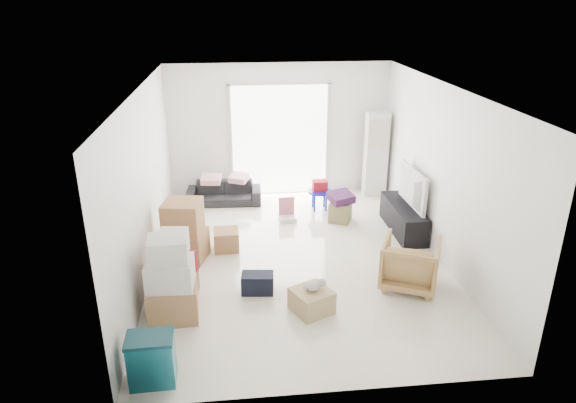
# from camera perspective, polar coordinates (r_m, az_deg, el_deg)

# --- Properties ---
(room_shell) EXTENTS (4.98, 6.48, 3.18)m
(room_shell) POSITION_cam_1_polar(r_m,az_deg,el_deg) (7.71, 1.10, 2.56)
(room_shell) COLOR white
(room_shell) RESTS_ON ground
(sliding_door) EXTENTS (2.10, 0.04, 2.33)m
(sliding_door) POSITION_cam_1_polar(r_m,az_deg,el_deg) (10.58, -0.94, 7.34)
(sliding_door) COLOR white
(sliding_door) RESTS_ON room_shell
(ac_tower) EXTENTS (0.45, 0.30, 1.75)m
(ac_tower) POSITION_cam_1_polar(r_m,az_deg,el_deg) (10.72, 9.72, 5.17)
(ac_tower) COLOR silver
(ac_tower) RESTS_ON room_shell
(tv_console) EXTENTS (0.44, 1.47, 0.49)m
(tv_console) POSITION_cam_1_polar(r_m,az_deg,el_deg) (9.32, 12.70, -1.80)
(tv_console) COLOR black
(tv_console) RESTS_ON room_shell
(television) EXTENTS (0.70, 1.18, 0.15)m
(television) POSITION_cam_1_polar(r_m,az_deg,el_deg) (9.19, 12.86, 0.03)
(television) COLOR black
(television) RESTS_ON tv_console
(sofa) EXTENTS (1.50, 0.50, 0.58)m
(sofa) POSITION_cam_1_polar(r_m,az_deg,el_deg) (10.37, -7.14, 1.33)
(sofa) COLOR black
(sofa) RESTS_ON room_shell
(pillow_left) EXTENTS (0.39, 0.32, 0.11)m
(pillow_left) POSITION_cam_1_polar(r_m,az_deg,el_deg) (10.26, -8.57, 3.06)
(pillow_left) COLOR #E2A5B4
(pillow_left) RESTS_ON sofa
(pillow_right) EXTENTS (0.46, 0.42, 0.13)m
(pillow_right) POSITION_cam_1_polar(r_m,az_deg,el_deg) (10.26, -5.52, 3.26)
(pillow_right) COLOR #E2A5B4
(pillow_right) RESTS_ON sofa
(armchair) EXTENTS (1.01, 0.98, 0.80)m
(armchair) POSITION_cam_1_polar(r_m,az_deg,el_deg) (7.54, 13.44, -6.47)
(armchair) COLOR tan
(armchair) RESTS_ON room_shell
(storage_bins) EXTENTS (0.51, 0.37, 0.58)m
(storage_bins) POSITION_cam_1_polar(r_m,az_deg,el_deg) (5.92, -14.90, -16.59)
(storage_bins) COLOR #155C6A
(storage_bins) RESTS_ON room_shell
(box_stack_a) EXTENTS (0.66, 0.56, 1.15)m
(box_stack_a) POSITION_cam_1_polar(r_m,az_deg,el_deg) (6.76, -12.87, -8.81)
(box_stack_a) COLOR olive
(box_stack_a) RESTS_ON room_shell
(box_stack_b) EXTENTS (0.62, 0.59, 0.99)m
(box_stack_b) POSITION_cam_1_polar(r_m,az_deg,el_deg) (7.25, -12.40, -7.31)
(box_stack_b) COLOR olive
(box_stack_b) RESTS_ON room_shell
(box_stack_c) EXTENTS (0.77, 0.70, 0.97)m
(box_stack_c) POSITION_cam_1_polar(r_m,az_deg,el_deg) (8.21, -11.49, -3.27)
(box_stack_c) COLOR olive
(box_stack_c) RESTS_ON room_shell
(loose_box) EXTENTS (0.42, 0.42, 0.34)m
(loose_box) POSITION_cam_1_polar(r_m,az_deg,el_deg) (8.53, -6.86, -4.24)
(loose_box) COLOR olive
(loose_box) RESTS_ON room_shell
(duffel_bag) EXTENTS (0.47, 0.31, 0.29)m
(duffel_bag) POSITION_cam_1_polar(r_m,az_deg,el_deg) (7.33, -3.40, -9.04)
(duffel_bag) COLOR black
(duffel_bag) RESTS_ON room_shell
(ottoman) EXTENTS (0.49, 0.49, 0.37)m
(ottoman) POSITION_cam_1_polar(r_m,az_deg,el_deg) (9.55, 5.82, -1.14)
(ottoman) COLOR #908454
(ottoman) RESTS_ON room_shell
(blanket) EXTENTS (0.50, 0.50, 0.14)m
(blanket) POSITION_cam_1_polar(r_m,az_deg,el_deg) (9.45, 5.88, 0.28)
(blanket) COLOR #4C2153
(blanket) RESTS_ON ottoman
(kids_table) EXTENTS (0.45, 0.45, 0.59)m
(kids_table) POSITION_cam_1_polar(r_m,az_deg,el_deg) (9.96, 3.54, 1.37)
(kids_table) COLOR #0E15B8
(kids_table) RESTS_ON room_shell
(toy_walker) EXTENTS (0.34, 0.30, 0.42)m
(toy_walker) POSITION_cam_1_polar(r_m,az_deg,el_deg) (9.58, -0.12, -1.38)
(toy_walker) COLOR silver
(toy_walker) RESTS_ON room_shell
(wood_crate) EXTENTS (0.63, 0.63, 0.31)m
(wood_crate) POSITION_cam_1_polar(r_m,az_deg,el_deg) (6.91, 2.65, -10.95)
(wood_crate) COLOR tan
(wood_crate) RESTS_ON room_shell
(plush_bunny) EXTENTS (0.31, 0.17, 0.15)m
(plush_bunny) POSITION_cam_1_polar(r_m,az_deg,el_deg) (6.81, 2.96, -9.29)
(plush_bunny) COLOR #B2ADA8
(plush_bunny) RESTS_ON wood_crate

